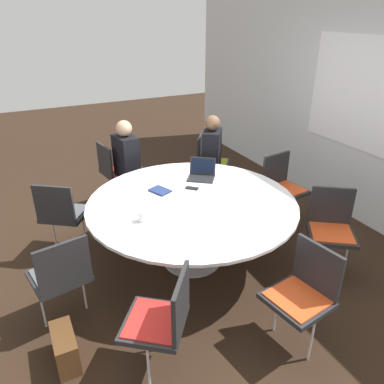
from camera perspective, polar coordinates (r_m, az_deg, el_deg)
The scene contains 18 objects.
ground_plane at distance 4.12m, azimuth -0.00°, elevation -10.32°, with size 16.00×16.00×0.00m, color black.
wall_back at distance 4.94m, azimuth 25.34°, elevation 10.86°, with size 8.00×0.07×2.70m.
conference_table at distance 3.77m, azimuth -0.00°, elevation -2.42°, with size 2.09×2.09×0.72m.
chair_0 at distance 5.34m, azimuth 2.63°, elevation 5.01°, with size 0.60×0.60×0.87m.
chair_1 at distance 5.13m, azimuth -11.68°, elevation 3.55°, with size 0.50×0.49×0.87m.
chair_2 at distance 4.19m, azimuth -19.20°, elevation -2.73°, with size 0.60×0.60×0.87m.
chair_3 at distance 3.27m, azimuth -19.35°, elevation -11.53°, with size 0.49×0.51×0.87m.
chair_4 at distance 2.73m, azimuth -4.40°, elevation -18.39°, with size 0.60×0.60×0.87m.
chair_5 at distance 3.05m, azimuth 16.69°, elevation -14.04°, with size 0.50×0.48×0.87m.
chair_6 at distance 3.95m, azimuth 20.44°, elevation -4.70°, with size 0.60×0.60×0.87m.
chair_7 at distance 4.70m, azimuth 13.58°, elevation 1.25°, with size 0.48×0.49×0.87m.
person_0 at distance 5.04m, azimuth 3.22°, elevation 6.01°, with size 0.42×0.39×1.22m.
person_1 at distance 4.88m, azimuth -9.80°, elevation 4.99°, with size 0.39×0.30×1.22m.
laptop at distance 4.25m, azimuth 1.49°, elevation 2.91°, with size 0.37×0.38×0.21m.
spiral_notebook at distance 3.94m, azimuth -4.90°, elevation 0.21°, with size 0.25×0.22×0.02m.
coffee_cup at distance 3.40m, azimuth -7.54°, elevation -3.71°, with size 0.08×0.08×0.09m.
cell_phone at distance 3.99m, azimuth -0.03°, elevation 0.58°, with size 0.15×0.15×0.01m.
handbag at distance 3.21m, azimuth -18.76°, elevation -21.59°, with size 0.36×0.16×0.28m.
Camera 1 is at (2.97, -1.48, 2.44)m, focal length 35.00 mm.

